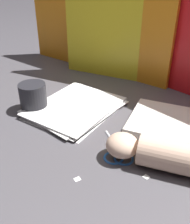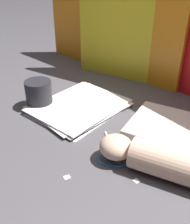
{
  "view_description": "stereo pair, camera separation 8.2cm",
  "coord_description": "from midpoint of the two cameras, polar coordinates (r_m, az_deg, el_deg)",
  "views": [
    {
      "loc": [
        0.47,
        -0.56,
        0.47
      ],
      "look_at": [
        0.05,
        0.0,
        0.06
      ],
      "focal_mm": 42.0,
      "sensor_mm": 36.0,
      "label": 1
    },
    {
      "loc": [
        0.53,
        -0.51,
        0.47
      ],
      "look_at": [
        0.05,
        0.0,
        0.06
      ],
      "focal_mm": 42.0,
      "sensor_mm": 36.0,
      "label": 2
    }
  ],
  "objects": [
    {
      "name": "scissors",
      "position": [
        0.74,
        7.31,
        -9.13
      ],
      "size": [
        0.15,
        0.17,
        0.01
      ],
      "color": "silver",
      "rests_on": "ground_plane"
    },
    {
      "name": "mug",
      "position": [
        0.96,
        -9.77,
        3.82
      ],
      "size": [
        0.1,
        0.1,
        0.1
      ],
      "color": "#232328",
      "rests_on": "ground_plane"
    },
    {
      "name": "paper_stack",
      "position": [
        0.95,
        -0.93,
        1.18
      ],
      "size": [
        0.28,
        0.34,
        0.02
      ],
      "color": "white",
      "rests_on": "ground_plane"
    },
    {
      "name": "backdrop_panel_center",
      "position": [
        1.11,
        15.53,
        18.32
      ],
      "size": [
        0.71,
        0.16,
        0.52
      ],
      "color": "yellow",
      "rests_on": "ground_plane"
    },
    {
      "name": "book_closed",
      "position": [
        0.86,
        17.54,
        -3.22
      ],
      "size": [
        0.25,
        0.26,
        0.03
      ],
      "color": "silver",
      "rests_on": "ground_plane"
    },
    {
      "name": "hand_forearm",
      "position": [
        0.69,
        17.16,
        -10.06
      ],
      "size": [
        0.32,
        0.17,
        0.08
      ],
      "color": "beige",
      "rests_on": "ground_plane"
    },
    {
      "name": "backdrop_panel_left",
      "position": [
        1.26,
        4.7,
        17.68
      ],
      "size": [
        0.77,
        0.03,
        0.39
      ],
      "color": "orange",
      "rests_on": "ground_plane"
    },
    {
      "name": "paper_scrap_mid",
      "position": [
        0.68,
        12.55,
        -14.52
      ],
      "size": [
        0.02,
        0.02,
        0.0
      ],
      "color": "white",
      "rests_on": "ground_plane"
    },
    {
      "name": "paper_scrap_near",
      "position": [
        0.68,
        -2.59,
        -14.12
      ],
      "size": [
        0.02,
        0.02,
        0.0
      ],
      "color": "white",
      "rests_on": "ground_plane"
    },
    {
      "name": "ground_plane",
      "position": [
        0.87,
        0.51,
        -2.44
      ],
      "size": [
        6.0,
        6.0,
        0.0
      ],
      "primitive_type": "plane",
      "color": "#4C494F"
    }
  ]
}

